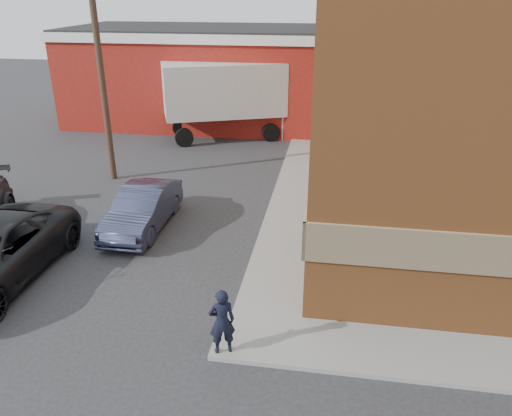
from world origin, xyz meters
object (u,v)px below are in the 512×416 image
at_px(sedan, 143,209).
at_px(utility_pole, 101,68).
at_px(warehouse, 206,75).
at_px(man, 222,321).
at_px(box_truck, 239,95).

bearing_deg(sedan, utility_pole, 124.73).
relative_size(warehouse, man, 9.98).
relative_size(warehouse, utility_pole, 1.81).
relative_size(utility_pole, man, 5.51).
bearing_deg(warehouse, utility_pole, -97.77).
bearing_deg(man, warehouse, -97.19).
xyz_separation_m(warehouse, sedan, (1.61, -15.50, -2.08)).
bearing_deg(man, utility_pole, -77.58).
xyz_separation_m(man, box_truck, (-3.05, 17.84, 1.44)).
relative_size(sedan, box_truck, 0.51).
bearing_deg(box_truck, warehouse, 105.16).
bearing_deg(man, sedan, -77.59).
bearing_deg(sedan, man, -55.31).
xyz_separation_m(man, sedan, (-4.19, 6.05, -0.21)).
xyz_separation_m(warehouse, man, (5.80, -21.55, -1.88)).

